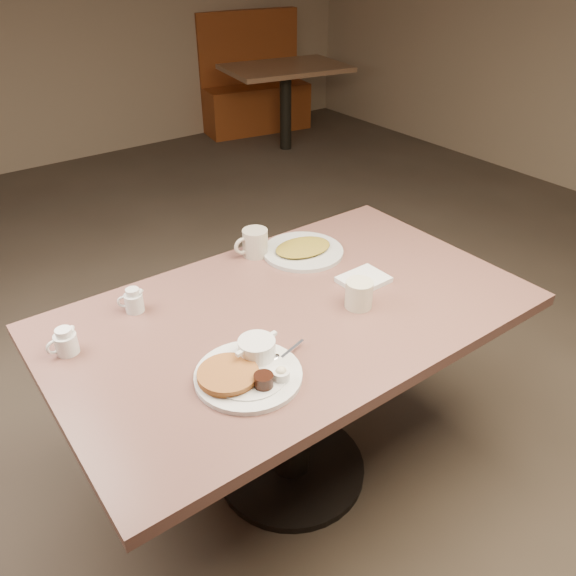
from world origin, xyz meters
TOP-DOWN VIEW (x-y plane):
  - room at (0.00, 0.00)m, footprint 7.04×8.04m
  - diner_table at (0.00, 0.00)m, footprint 1.50×0.90m
  - main_plate at (-0.28, -0.18)m, footprint 0.37×0.33m
  - coffee_mug_near at (0.18, -0.11)m, footprint 0.13×0.11m
  - napkin at (0.30, -0.01)m, footprint 0.16×0.13m
  - coffee_mug_far at (0.11, 0.37)m, footprint 0.14×0.10m
  - creamer_left at (-0.64, 0.21)m, footprint 0.10×0.08m
  - creamer_right at (-0.40, 0.29)m, footprint 0.08×0.06m
  - hash_plate at (0.26, 0.27)m, footprint 0.33×0.33m
  - booth_back_right at (2.36, 3.73)m, footprint 1.25×1.40m

SIDE VIEW (x-z plane):
  - booth_back_right at x=2.36m, z-range -0.15..0.97m
  - diner_table at x=0.00m, z-range 0.21..0.96m
  - napkin at x=0.30m, z-range 0.75..0.77m
  - hash_plate at x=0.26m, z-range 0.75..0.78m
  - main_plate at x=-0.28m, z-range 0.74..0.81m
  - creamer_left at x=-0.64m, z-range 0.75..0.83m
  - creamer_right at x=-0.40m, z-range 0.75..0.83m
  - coffee_mug_near at x=0.18m, z-range 0.75..0.84m
  - coffee_mug_far at x=0.11m, z-range 0.75..0.85m
  - room at x=0.00m, z-range -0.02..2.82m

